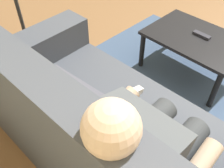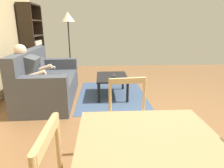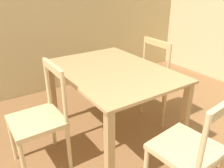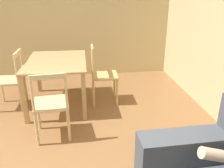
# 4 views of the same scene
# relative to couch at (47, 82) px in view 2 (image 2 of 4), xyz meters

# --- Properties ---
(ground_plane) EXTENTS (8.84, 8.84, 0.00)m
(ground_plane) POSITION_rel_couch_xyz_m (-1.08, -1.87, -0.35)
(ground_plane) COLOR brown
(couch) EXTENTS (1.94, 0.99, 0.98)m
(couch) POSITION_rel_couch_xyz_m (0.00, 0.00, 0.00)
(couch) COLOR #474C56
(couch) RESTS_ON ground_plane
(person_lounging) EXTENTS (0.60, 0.93, 1.14)m
(person_lounging) POSITION_rel_couch_xyz_m (-0.35, 0.03, 0.25)
(person_lounging) COLOR #4C5156
(person_lounging) RESTS_ON ground_plane
(coffee_table) EXTENTS (0.89, 0.63, 0.42)m
(coffee_table) POSITION_rel_couch_xyz_m (0.13, -1.32, 0.02)
(coffee_table) COLOR black
(coffee_table) RESTS_ON ground_plane
(tv_remote) EXTENTS (0.17, 0.05, 0.02)m
(tv_remote) POSITION_rel_couch_xyz_m (0.10, -1.36, 0.08)
(tv_remote) COLOR #2D2D38
(tv_remote) RESTS_ON coffee_table
(bookshelf) EXTENTS (0.88, 0.36, 1.97)m
(bookshelf) POSITION_rel_couch_xyz_m (1.63, 0.73, 0.43)
(bookshelf) COLOR #2D2319
(bookshelf) RESTS_ON ground_plane
(dining_chair_facing_couch) EXTENTS (0.46, 0.46, 0.91)m
(dining_chair_facing_couch) POSITION_rel_couch_xyz_m (-2.00, -1.39, 0.11)
(dining_chair_facing_couch) COLOR #D1B27F
(dining_chair_facing_couch) RESTS_ON ground_plane
(area_rug) EXTENTS (2.00, 1.40, 0.01)m
(area_rug) POSITION_rel_couch_xyz_m (0.13, -1.32, -0.35)
(area_rug) COLOR #3D5170
(area_rug) RESTS_ON ground_plane
(floor_lamp) EXTENTS (0.36, 0.36, 1.77)m
(floor_lamp) POSITION_rel_couch_xyz_m (1.46, -0.27, 1.14)
(floor_lamp) COLOR black
(floor_lamp) RESTS_ON ground_plane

